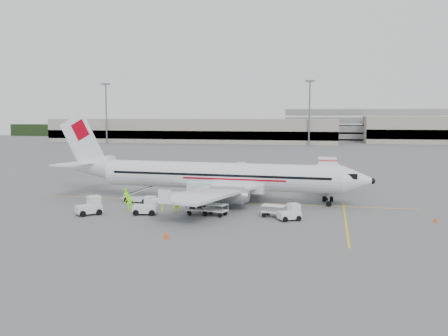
{
  "coord_description": "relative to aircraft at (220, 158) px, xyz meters",
  "views": [
    {
      "loc": [
        12.47,
        -56.02,
        9.94
      ],
      "look_at": [
        0.0,
        2.0,
        3.8
      ],
      "focal_mm": 40.0,
      "sensor_mm": 36.0,
      "label": 1
    }
  ],
  "objects": [
    {
      "name": "cone_nose",
      "position": [
        22.45,
        -7.07,
        -4.85
      ],
      "size": [
        0.35,
        0.35,
        0.56
      ],
      "primitive_type": "cone",
      "color": "#F34405",
      "rests_on": "ground"
    },
    {
      "name": "cart_empty_a",
      "position": [
        1.42,
        -8.52,
        -4.52
      ],
      "size": [
        2.61,
        1.9,
        1.22
      ],
      "primitive_type": null,
      "rotation": [
        0.0,
        0.0,
        -0.24
      ],
      "color": "silver",
      "rests_on": "ground"
    },
    {
      "name": "terminal_west",
      "position": [
        -39.83,
        129.46,
        -0.63
      ],
      "size": [
        110.0,
        22.0,
        9.0
      ],
      "primitive_type": null,
      "color": "gray",
      "rests_on": "ground"
    },
    {
      "name": "tug_mid",
      "position": [
        -5.7,
        -9.39,
        -4.2
      ],
      "size": [
        2.59,
        1.75,
        1.86
      ],
      "primitive_type": null,
      "rotation": [
        0.0,
        0.0,
        0.16
      ],
      "color": "silver",
      "rests_on": "ground"
    },
    {
      "name": "stripe_lead",
      "position": [
        0.17,
        -0.54,
        -5.13
      ],
      "size": [
        44.0,
        0.2,
        0.01
      ],
      "primitive_type": "cube",
      "color": "yellow",
      "rests_on": "ground"
    },
    {
      "name": "ground",
      "position": [
        0.17,
        -0.54,
        -5.13
      ],
      "size": [
        360.0,
        360.0,
        0.0
      ],
      "primitive_type": "plane",
      "color": "#56595B"
    },
    {
      "name": "cart_loaded_b",
      "position": [
        -5.33,
        -2.54,
        -4.49
      ],
      "size": [
        2.74,
        2.05,
        1.28
      ],
      "primitive_type": null,
      "rotation": [
        0.0,
        0.0,
        0.27
      ],
      "color": "silver",
      "rests_on": "ground"
    },
    {
      "name": "crew_a",
      "position": [
        -3.02,
        -7.29,
        -4.27
      ],
      "size": [
        0.74,
        0.74,
        1.73
      ],
      "primitive_type": "imported",
      "rotation": [
        0.0,
        0.0,
        0.79
      ],
      "color": "#A6FF21",
      "rests_on": "ground"
    },
    {
      "name": "crew_d",
      "position": [
        -8.03,
        -7.88,
        -4.25
      ],
      "size": [
        1.09,
        0.6,
        1.76
      ],
      "primitive_type": "imported",
      "rotation": [
        0.0,
        0.0,
        3.32
      ],
      "color": "#A6FF21",
      "rests_on": "ground"
    },
    {
      "name": "mast_west",
      "position": [
        -69.83,
        117.46,
        5.87
      ],
      "size": [
        3.2,
        1.2,
        22.0
      ],
      "primitive_type": null,
      "color": "slate",
      "rests_on": "ground"
    },
    {
      "name": "parking_garage",
      "position": [
        25.17,
        159.46,
        1.87
      ],
      "size": [
        62.0,
        24.0,
        14.0
      ],
      "primitive_type": null,
      "color": "slate",
      "rests_on": "ground"
    },
    {
      "name": "treeline",
      "position": [
        0.17,
        174.46,
        -2.13
      ],
      "size": [
        300.0,
        3.0,
        6.0
      ],
      "primitive_type": null,
      "color": "black",
      "rests_on": "ground"
    },
    {
      "name": "cart_loaded_a",
      "position": [
        -0.58,
        -8.14,
        -4.53
      ],
      "size": [
        2.62,
        2.03,
        1.2
      ],
      "primitive_type": null,
      "rotation": [
        0.0,
        0.0,
        0.33
      ],
      "color": "silver",
      "rests_on": "ground"
    },
    {
      "name": "crew_b",
      "position": [
        -10.43,
        -3.23,
        -4.3
      ],
      "size": [
        1.02,
        0.98,
        1.66
      ],
      "primitive_type": "imported",
      "rotation": [
        0.0,
        0.0,
        -0.62
      ],
      "color": "#A6FF21",
      "rests_on": "ground"
    },
    {
      "name": "cone_stbd",
      "position": [
        -0.4,
        -18.44,
        -4.8
      ],
      "size": [
        0.4,
        0.4,
        0.66
      ],
      "primitive_type": "cone",
      "color": "#F34405",
      "rests_on": "ground"
    },
    {
      "name": "stripe_cross",
      "position": [
        14.17,
        -8.54,
        -5.13
      ],
      "size": [
        0.2,
        20.0,
        0.01
      ],
      "primitive_type": "cube",
      "color": "yellow",
      "rests_on": "ground"
    },
    {
      "name": "mast_center",
      "position": [
        5.17,
        117.46,
        5.87
      ],
      "size": [
        3.2,
        1.2,
        22.0
      ],
      "primitive_type": null,
      "color": "slate",
      "rests_on": "ground"
    },
    {
      "name": "jet_bridge",
      "position": [
        12.3,
        8.51,
        -2.96
      ],
      "size": [
        3.4,
        16.6,
        4.34
      ],
      "primitive_type": null,
      "rotation": [
        0.0,
        0.0,
        0.02
      ],
      "color": "silver",
      "rests_on": "ground"
    },
    {
      "name": "belt_loader",
      "position": [
        -9.09,
        -2.69,
        -3.9
      ],
      "size": [
        4.79,
        2.62,
        2.45
      ],
      "primitive_type": null,
      "rotation": [
        0.0,
        0.0,
        -0.21
      ],
      "color": "silver",
      "rests_on": "ground"
    },
    {
      "name": "crew_c",
      "position": [
        -4.77,
        -6.8,
        -4.21
      ],
      "size": [
        1.19,
        1.38,
        1.85
      ],
      "primitive_type": "imported",
      "rotation": [
        0.0,
        0.0,
        2.09
      ],
      "color": "#A6FF21",
      "rests_on": "ground"
    },
    {
      "name": "cart_empty_b",
      "position": [
        7.22,
        -7.9,
        -4.53
      ],
      "size": [
        2.53,
        1.81,
        1.2
      ],
      "primitive_type": null,
      "rotation": [
        0.0,
        0.0,
        -0.21
      ],
      "color": "silver",
      "rests_on": "ground"
    },
    {
      "name": "tug_aft",
      "position": [
        -11.21,
        -10.79,
        -4.18
      ],
      "size": [
        2.74,
        2.73,
        1.9
      ],
      "primitive_type": null,
      "rotation": [
        0.0,
        0.0,
        0.78
      ],
      "color": "silver",
      "rests_on": "ground"
    },
    {
      "name": "cone_port",
      "position": [
        4.43,
        10.67,
        -4.8
      ],
      "size": [
        0.41,
        0.41,
        0.66
      ],
      "primitive_type": "cone",
      "color": "#F34405",
      "rests_on": "ground"
    },
    {
      "name": "aircraft",
      "position": [
        0.0,
        0.0,
        0.0
      ],
      "size": [
        39.11,
        31.62,
        10.26
      ],
      "primitive_type": null,
      "rotation": [
        0.0,
        0.0,
        -0.07
      ],
      "color": "white",
      "rests_on": "ground"
    },
    {
      "name": "tug_fore",
      "position": [
        8.87,
        -9.21,
        -4.32
      ],
      "size": [
        2.41,
        2.09,
        1.61
      ],
      "primitive_type": null,
      "rotation": [
        0.0,
        0.0,
        0.54
      ],
      "color": "silver",
      "rests_on": "ground"
    }
  ]
}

